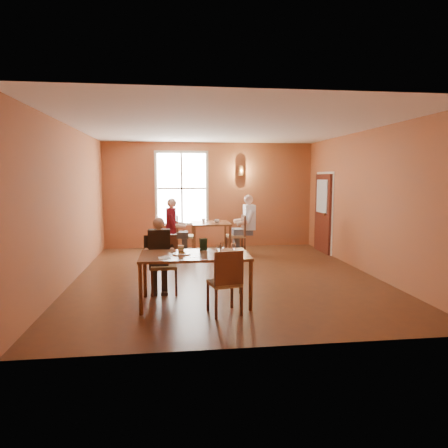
{
  "coord_description": "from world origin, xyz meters",
  "views": [
    {
      "loc": [
        -1.03,
        -7.97,
        2.02
      ],
      "look_at": [
        0.0,
        0.2,
        1.05
      ],
      "focal_mm": 32.0,
      "sensor_mm": 36.0,
      "label": 1
    }
  ],
  "objects": [
    {
      "name": "diner_white",
      "position": [
        0.59,
        2.2,
        0.75
      ],
      "size": [
        0.6,
        0.6,
        1.51
      ],
      "primitive_type": null,
      "rotation": [
        0.0,
        0.0,
        1.57
      ],
      "color": "white",
      "rests_on": "ground"
    },
    {
      "name": "knife",
      "position": [
        -0.78,
        -1.96,
        0.81
      ],
      "size": [
        0.19,
        0.04,
        0.0
      ],
      "primitive_type": "cube",
      "rotation": [
        0.0,
        0.0,
        -0.13
      ],
      "color": "silver",
      "rests_on": "main_table"
    },
    {
      "name": "cup_a",
      "position": [
        0.05,
        2.07,
        0.9
      ],
      "size": [
        0.15,
        0.15,
        0.1
      ],
      "primitive_type": "imported",
      "rotation": [
        0.0,
        0.0,
        -0.24
      ],
      "color": "white",
      "rests_on": "second_table"
    },
    {
      "name": "ceiling",
      "position": [
        0.0,
        0.0,
        3.0
      ],
      "size": [
        6.0,
        7.0,
        0.04
      ],
      "primitive_type": "cube",
      "color": "white",
      "rests_on": "wall_back"
    },
    {
      "name": "goblet_b",
      "position": [
        -0.11,
        -1.86,
        0.9
      ],
      "size": [
        0.1,
        0.1,
        0.2
      ],
      "primitive_type": null,
      "rotation": [
        0.0,
        0.0,
        0.34
      ],
      "color": "white",
      "rests_on": "main_table"
    },
    {
      "name": "diner_main",
      "position": [
        -1.21,
        -1.12,
        0.63
      ],
      "size": [
        0.51,
        0.51,
        1.27
      ],
      "primitive_type": null,
      "rotation": [
        0.0,
        0.0,
        3.14
      ],
      "color": "#341E17",
      "rests_on": "ground"
    },
    {
      "name": "wall_back",
      "position": [
        0.0,
        3.5,
        1.5
      ],
      "size": [
        6.0,
        0.04,
        3.0
      ],
      "primitive_type": "cube",
      "color": "brown",
      "rests_on": "ground"
    },
    {
      "name": "door",
      "position": [
        2.94,
        2.3,
        1.05
      ],
      "size": [
        0.12,
        1.04,
        2.1
      ],
      "primitive_type": "cube",
      "color": "maroon",
      "rests_on": "ground"
    },
    {
      "name": "side_plate",
      "position": [
        0.03,
        -1.52,
        0.81
      ],
      "size": [
        0.22,
        0.22,
        0.01
      ],
      "primitive_type": "cylinder",
      "rotation": [
        0.0,
        0.0,
        -0.23
      ],
      "color": "silver",
      "rests_on": "main_table"
    },
    {
      "name": "second_table",
      "position": [
        -0.09,
        2.2,
        0.43
      ],
      "size": [
        0.97,
        0.97,
        0.85
      ],
      "primitive_type": null,
      "color": "brown",
      "rests_on": "ground"
    },
    {
      "name": "diner_maroon",
      "position": [
        -0.77,
        2.2,
        0.72
      ],
      "size": [
        0.58,
        0.58,
        1.44
      ],
      "primitive_type": null,
      "rotation": [
        0.0,
        0.0,
        -1.57
      ],
      "color": "maroon",
      "rests_on": "ground"
    },
    {
      "name": "plate_food",
      "position": [
        -0.93,
        -1.74,
        0.82
      ],
      "size": [
        0.32,
        0.32,
        0.04
      ],
      "primitive_type": "cylinder",
      "rotation": [
        0.0,
        0.0,
        -0.12
      ],
      "color": "white",
      "rests_on": "main_table"
    },
    {
      "name": "main_table",
      "position": [
        -0.71,
        -1.74,
        0.4
      ],
      "size": [
        1.72,
        0.97,
        0.81
      ],
      "primitive_type": null,
      "color": "brown",
      "rests_on": "ground"
    },
    {
      "name": "wall_sconce",
      "position": [
        0.9,
        3.4,
        2.2
      ],
      "size": [
        0.16,
        0.16,
        0.28
      ],
      "primitive_type": "cylinder",
      "color": "brown",
      "rests_on": "wall_back"
    },
    {
      "name": "cup_b",
      "position": [
        -0.27,
        2.33,
        0.9
      ],
      "size": [
        0.13,
        0.13,
        0.1
      ],
      "primitive_type": "imported",
      "rotation": [
        0.0,
        0.0,
        -0.32
      ],
      "color": "white",
      "rests_on": "second_table"
    },
    {
      "name": "chair_empty",
      "position": [
        -0.31,
        -2.27,
        0.49
      ],
      "size": [
        0.52,
        0.52,
        0.98
      ],
      "primitive_type": null,
      "rotation": [
        0.0,
        0.0,
        0.22
      ],
      "color": "#543219",
      "rests_on": "ground"
    },
    {
      "name": "wall_front",
      "position": [
        0.0,
        -3.5,
        1.5
      ],
      "size": [
        6.0,
        0.04,
        3.0
      ],
      "primitive_type": "cube",
      "color": "brown",
      "rests_on": "ground"
    },
    {
      "name": "chair_diner_white",
      "position": [
        0.56,
        2.2,
        0.52
      ],
      "size": [
        0.46,
        0.46,
        1.04
      ],
      "primitive_type": null,
      "rotation": [
        0.0,
        0.0,
        1.57
      ],
      "color": "brown",
      "rests_on": "ground"
    },
    {
      "name": "chair_diner_maroon",
      "position": [
        -0.74,
        2.2,
        0.53
      ],
      "size": [
        0.47,
        0.47,
        1.06
      ],
      "primitive_type": null,
      "rotation": [
        0.0,
        0.0,
        -1.57
      ],
      "color": "#3F230D",
      "rests_on": "ground"
    },
    {
      "name": "sunglasses",
      "position": [
        -0.16,
        -2.04,
        0.81
      ],
      "size": [
        0.12,
        0.11,
        0.02
      ],
      "primitive_type": "cube",
      "rotation": [
        0.0,
        0.0,
        0.69
      ],
      "color": "black",
      "rests_on": "main_table"
    },
    {
      "name": "wall_right",
      "position": [
        3.0,
        0.0,
        1.5
      ],
      "size": [
        0.04,
        7.0,
        3.0
      ],
      "primitive_type": "cube",
      "color": "brown",
      "rests_on": "ground"
    },
    {
      "name": "wall_left",
      "position": [
        -3.0,
        0.0,
        1.5
      ],
      "size": [
        0.04,
        7.0,
        3.0
      ],
      "primitive_type": "cube",
      "color": "brown",
      "rests_on": "ground"
    },
    {
      "name": "sandwich",
      "position": [
        -0.93,
        -1.68,
        0.86
      ],
      "size": [
        0.1,
        0.09,
        0.11
      ],
      "primitive_type": "cube",
      "rotation": [
        0.0,
        0.0,
        -0.04
      ],
      "color": "tan",
      "rests_on": "main_table"
    },
    {
      "name": "menu_stand",
      "position": [
        -0.55,
        -1.45,
        0.91
      ],
      "size": [
        0.14,
        0.1,
        0.21
      ],
      "primitive_type": "cube",
      "rotation": [
        0.0,
        0.0,
        0.38
      ],
      "color": "#1A321F",
      "rests_on": "main_table"
    },
    {
      "name": "ground",
      "position": [
        0.0,
        0.0,
        0.0
      ],
      "size": [
        6.0,
        7.0,
        0.01
      ],
      "primitive_type": "cube",
      "color": "brown",
      "rests_on": "ground"
    },
    {
      "name": "window",
      "position": [
        -0.8,
        3.45,
        1.7
      ],
      "size": [
        1.36,
        0.1,
        1.96
      ],
      "primitive_type": "cube",
      "color": "white",
      "rests_on": "wall_back"
    },
    {
      "name": "napkin",
      "position": [
        -1.18,
        -2.0,
        0.81
      ],
      "size": [
        0.2,
        0.2,
        0.01
      ],
      "primitive_type": "cube",
      "rotation": [
        0.0,
        0.0,
        0.12
      ],
      "color": "white",
      "rests_on": "main_table"
    },
    {
      "name": "goblet_a",
      "position": [
        -0.27,
        -1.68,
        0.9
      ],
      "size": [
        0.09,
        0.09,
        0.18
      ],
      "primitive_type": null,
      "rotation": [
        0.0,
        0.0,
        -0.31
      ],
      "color": "white",
      "rests_on": "main_table"
    },
    {
      "name": "chair_diner_main",
      "position": [
        -1.21,
        -1.09,
        0.5
      ],
      "size": [
        0.45,
        0.45,
        1.01
      ],
      "primitive_type": null,
      "rotation": [
        0.0,
        0.0,
        3.14
      ],
      "color": "#402314",
      "rests_on": "ground"
    },
    {
      "name": "goblet_c",
      "position": [
        -0.36,
        -1.94,
        0.9
      ],
      "size": [
        0.09,
        0.09,
        0.19
      ],
      "primitive_type": null,
      "rotation": [
        0.0,
        0.0,
        0.28
      ],
      "color": "white",
      "rests_on": "main_table"
    }
  ]
}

